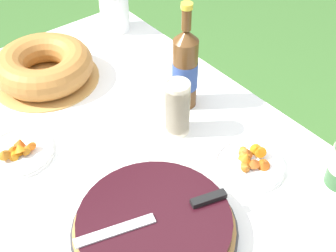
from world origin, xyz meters
The scene contains 9 objects.
garden_table centered at (0.00, 0.00, 0.70)m, with size 1.70×0.95×0.78m.
tablecloth centered at (0.00, 0.00, 0.77)m, with size 1.71×0.96×0.10m.
berry_tart centered at (0.15, -0.10, 0.81)m, with size 0.40×0.40×0.06m.
serving_knife centered at (0.15, -0.07, 0.84)m, with size 0.13×0.37×0.01m.
bundt_cake centered at (-0.58, -0.01, 0.83)m, with size 0.36×0.36×0.11m.
cup_stack centered at (-0.10, 0.17, 0.87)m, with size 0.07×0.07×0.18m.
cider_bottle_amber centered at (-0.19, 0.27, 0.91)m, with size 0.08×0.08×0.35m.
snack_plate_left centered at (-0.30, -0.24, 0.79)m, with size 0.20×0.20×0.05m.
snack_plate_right centered at (0.13, 0.23, 0.79)m, with size 0.20×0.20×0.05m.
Camera 1 is at (0.68, -0.49, 1.73)m, focal length 50.00 mm.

